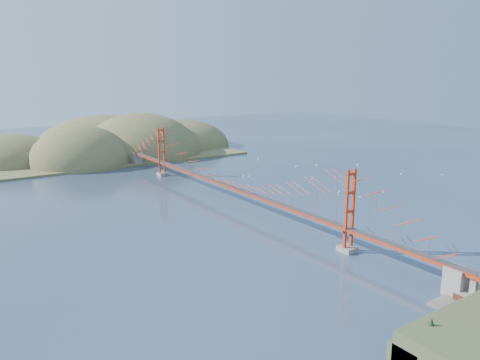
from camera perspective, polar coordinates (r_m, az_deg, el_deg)
ground at (r=89.23m, az=-1.27°, el=-2.82°), size 320.00×320.00×0.00m
bridge at (r=87.75m, az=-1.36°, el=1.62°), size 2.20×94.40×12.00m
promontory at (r=57.54m, az=26.85°, el=-13.25°), size 9.00×6.00×0.24m
fort at (r=57.93m, az=26.49°, el=-12.44°), size 3.70×2.30×1.75m
far_headlands at (r=150.84m, az=-14.88°, el=3.22°), size 84.00×58.00×25.00m
sailboat_13 at (r=101.35m, az=17.03°, el=-1.40°), size 0.57×0.57×0.60m
sailboat_7 at (r=124.29m, az=6.81°, el=1.65°), size 0.55×0.46×0.64m
sailboat_5 at (r=113.36m, az=11.49°, el=0.39°), size 0.58×0.62×0.69m
sailboat_4 at (r=121.01m, az=13.72°, el=1.06°), size 0.52×0.58×0.65m
sailboat_11 at (r=124.08m, az=23.43°, el=0.65°), size 0.62×0.62×0.68m
sailboat_2 at (r=98.52m, az=11.96°, el=-1.50°), size 0.59×0.51×0.67m
sailboat_16 at (r=110.43m, az=8.81°, el=0.18°), size 0.66×0.65×0.74m
sailboat_14 at (r=103.63m, az=7.07°, el=-0.61°), size 0.63×0.63×0.66m
sailboat_0 at (r=96.44m, az=14.41°, el=-1.95°), size 0.51×0.56×0.63m
sailboat_8 at (r=133.74m, az=2.23°, el=2.52°), size 0.61×0.60×0.69m
sailboat_15 at (r=127.88m, az=9.32°, el=1.89°), size 0.54×0.64×0.74m
sailboat_9 at (r=121.39m, az=19.06°, el=0.75°), size 0.51×0.55×0.61m
sailboat_12 at (r=110.37m, az=-4.71°, el=0.28°), size 0.64×0.63×0.72m
sailboat_3 at (r=111.03m, az=0.38°, el=0.39°), size 0.62×0.62×0.67m
sailboat_1 at (r=112.17m, az=1.10°, el=0.51°), size 0.48×0.52×0.59m
sailboat_17 at (r=129.43m, az=14.14°, el=1.79°), size 0.60×0.49×0.70m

